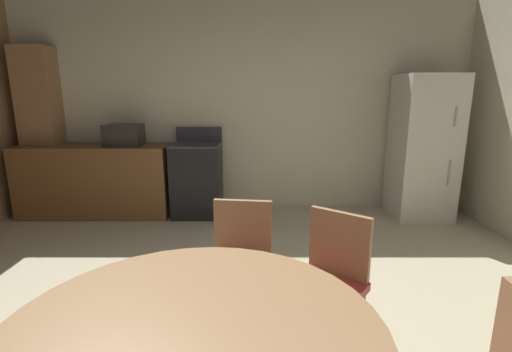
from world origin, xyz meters
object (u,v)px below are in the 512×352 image
oven_range (197,179)px  chair_north (240,261)px  refrigerator (423,147)px  microwave (124,135)px  chair_northeast (329,277)px

oven_range → chair_north: size_ratio=1.26×
refrigerator → microwave: size_ratio=4.00×
oven_range → refrigerator: bearing=-1.1°
microwave → oven_range: bearing=0.2°
oven_range → chair_northeast: 2.86m
chair_northeast → chair_north: bearing=-74.4°
oven_range → microwave: 1.06m
refrigerator → chair_north: (-2.17, -2.34, -0.38)m
oven_range → refrigerator: (2.83, -0.05, 0.41)m
chair_northeast → oven_range: bearing=-117.9°
chair_northeast → chair_north: 0.57m
microwave → refrigerator: bearing=-0.8°
refrigerator → chair_north: 3.22m
oven_range → refrigerator: 2.86m
refrigerator → chair_northeast: size_ratio=2.02×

